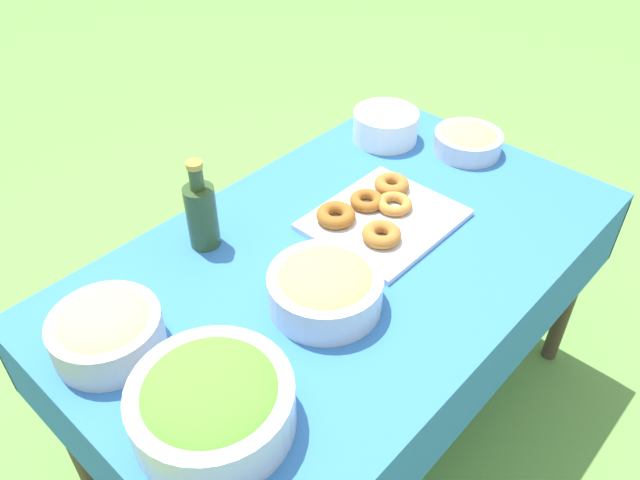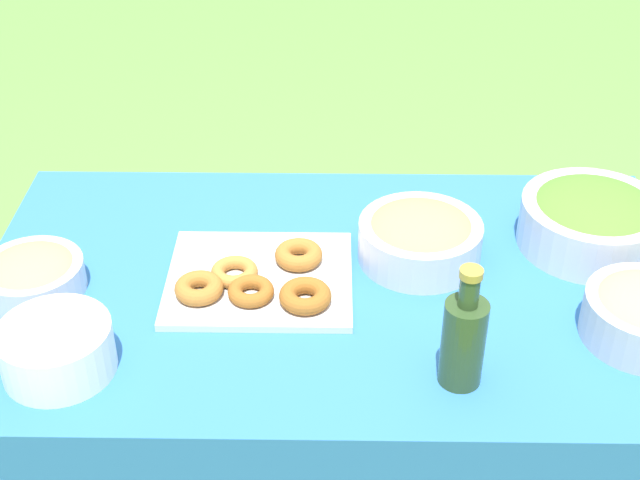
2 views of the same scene
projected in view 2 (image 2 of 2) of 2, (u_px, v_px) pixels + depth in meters
name	position (u px, v px, depth m)	size (l,w,h in m)	color
picnic_table	(335.00, 314.00, 1.91)	(1.49, 0.89, 0.70)	#2D6BB2
salad_bowl	(593.00, 219.00, 1.94)	(0.31, 0.31, 0.13)	silver
donut_platter	(260.00, 279.00, 1.83)	(0.38, 0.33, 0.05)	silver
plate_stack	(57.00, 349.00, 1.61)	(0.21, 0.21, 0.10)	white
olive_oil_bottle	(464.00, 339.00, 1.56)	(0.08, 0.08, 0.25)	#2D4723
bread_bowl	(32.00, 274.00, 1.82)	(0.21, 0.21, 0.08)	silver
fruit_bowl	(420.00, 237.00, 1.90)	(0.26, 0.26, 0.11)	silver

